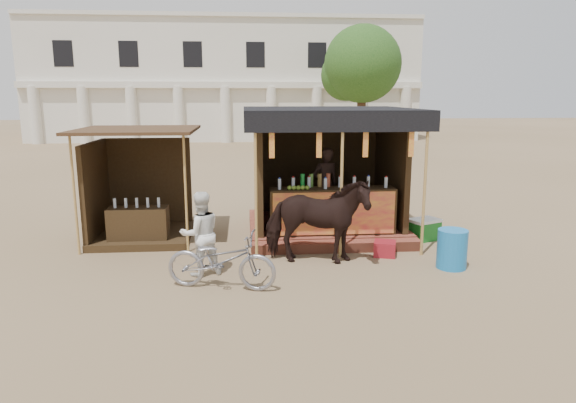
{
  "coord_description": "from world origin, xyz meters",
  "views": [
    {
      "loc": [
        -0.79,
        -7.77,
        3.05
      ],
      "look_at": [
        0.0,
        1.6,
        1.1
      ],
      "focal_mm": 32.0,
      "sensor_mm": 36.0,
      "label": 1
    }
  ],
  "objects": [
    {
      "name": "ground",
      "position": [
        0.0,
        0.0,
        0.0
      ],
      "size": [
        120.0,
        120.0,
        0.0
      ],
      "primitive_type": "plane",
      "color": "#846B4C",
      "rests_on": "ground"
    },
    {
      "name": "main_stall",
      "position": [
        1.0,
        3.36,
        1.03
      ],
      "size": [
        3.6,
        3.61,
        2.78
      ],
      "color": "brown",
      "rests_on": "ground"
    },
    {
      "name": "secondary_stall",
      "position": [
        -3.17,
        3.24,
        0.85
      ],
      "size": [
        2.4,
        2.4,
        2.38
      ],
      "color": "#322312",
      "rests_on": "ground"
    },
    {
      "name": "cow",
      "position": [
        0.49,
        1.22,
        0.8
      ],
      "size": [
        2.02,
        1.17,
        1.61
      ],
      "primitive_type": "imported",
      "rotation": [
        0.0,
        0.0,
        1.4
      ],
      "color": "black",
      "rests_on": "ground"
    },
    {
      "name": "motorbike",
      "position": [
        -1.2,
        0.11,
        0.47
      ],
      "size": [
        1.89,
        1.05,
        0.94
      ],
      "primitive_type": "imported",
      "rotation": [
        0.0,
        0.0,
        1.32
      ],
      "color": "gray",
      "rests_on": "ground"
    },
    {
      "name": "bystander",
      "position": [
        -1.57,
        0.79,
        0.73
      ],
      "size": [
        0.86,
        0.76,
        1.46
      ],
      "primitive_type": "imported",
      "rotation": [
        0.0,
        0.0,
        3.49
      ],
      "color": "silver",
      "rests_on": "ground"
    },
    {
      "name": "blue_barrel",
      "position": [
        2.88,
        0.77,
        0.35
      ],
      "size": [
        0.58,
        0.58,
        0.71
      ],
      "primitive_type": "cylinder",
      "rotation": [
        0.0,
        0.0,
        -0.1
      ],
      "color": "#176EB3",
      "rests_on": "ground"
    },
    {
      "name": "red_crate",
      "position": [
        1.88,
        1.57,
        0.14
      ],
      "size": [
        0.51,
        0.5,
        0.28
      ],
      "primitive_type": "cube",
      "rotation": [
        0.0,
        0.0,
        -0.31
      ],
      "color": "maroon",
      "rests_on": "ground"
    },
    {
      "name": "cooler",
      "position": [
        3.02,
        2.6,
        0.23
      ],
      "size": [
        0.76,
        0.66,
        0.46
      ],
      "color": "#186C1F",
      "rests_on": "ground"
    },
    {
      "name": "background_building",
      "position": [
        -2.0,
        29.94,
        3.98
      ],
      "size": [
        26.0,
        7.45,
        8.18
      ],
      "color": "silver",
      "rests_on": "ground"
    },
    {
      "name": "tree",
      "position": [
        5.81,
        22.14,
        4.63
      ],
      "size": [
        4.5,
        4.4,
        7.0
      ],
      "color": "#382314",
      "rests_on": "ground"
    }
  ]
}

